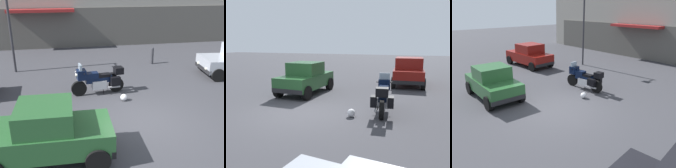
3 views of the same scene
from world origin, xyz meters
TOP-DOWN VIEW (x-y plane):
  - ground_plane at (0.00, 0.00)m, footprint 80.00×80.00m
  - motorcycle at (-1.05, 2.68)m, footprint 2.26×0.85m
  - helmet at (-0.19, 1.75)m, footprint 0.28×0.28m
  - car_compact_side at (-3.05, -1.48)m, footprint 3.52×1.80m
  - streetlamp_curbside at (-4.94, 6.31)m, footprint 0.28×0.94m
  - bollard_curbside at (2.64, 6.51)m, footprint 0.16×0.16m

SIDE VIEW (x-z plane):
  - ground_plane at x=0.00m, z-range 0.00..0.00m
  - helmet at x=-0.19m, z-range 0.00..0.28m
  - bollard_curbside at x=2.64m, z-range 0.03..1.00m
  - motorcycle at x=-1.05m, z-range -0.06..1.30m
  - car_compact_side at x=-3.05m, z-range -0.01..1.55m
  - streetlamp_curbside at x=-4.94m, z-range 0.53..5.66m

